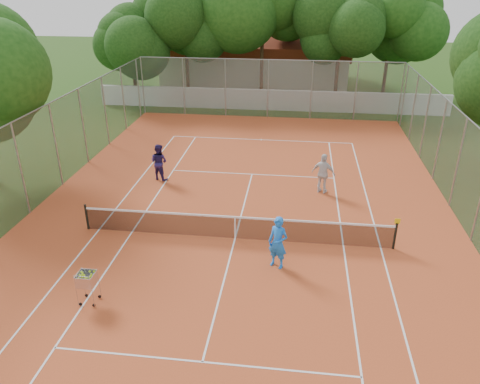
# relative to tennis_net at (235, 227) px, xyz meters

# --- Properties ---
(ground) EXTENTS (120.00, 120.00, 0.00)m
(ground) POSITION_rel_tennis_net_xyz_m (0.00, 0.00, -0.51)
(ground) COLOR #1E3B10
(ground) RESTS_ON ground
(court_pad) EXTENTS (18.00, 34.00, 0.02)m
(court_pad) POSITION_rel_tennis_net_xyz_m (0.00, 0.00, -0.50)
(court_pad) COLOR #BF4F25
(court_pad) RESTS_ON ground
(court_lines) EXTENTS (10.98, 23.78, 0.01)m
(court_lines) POSITION_rel_tennis_net_xyz_m (0.00, 0.00, -0.49)
(court_lines) COLOR white
(court_lines) RESTS_ON court_pad
(tennis_net) EXTENTS (11.88, 0.10, 0.98)m
(tennis_net) POSITION_rel_tennis_net_xyz_m (0.00, 0.00, 0.00)
(tennis_net) COLOR black
(tennis_net) RESTS_ON court_pad
(perimeter_fence) EXTENTS (18.00, 34.00, 4.00)m
(perimeter_fence) POSITION_rel_tennis_net_xyz_m (0.00, 0.00, 1.49)
(perimeter_fence) COLOR slate
(perimeter_fence) RESTS_ON ground
(boundary_wall) EXTENTS (26.00, 0.30, 1.50)m
(boundary_wall) POSITION_rel_tennis_net_xyz_m (0.00, 19.00, 0.24)
(boundary_wall) COLOR white
(boundary_wall) RESTS_ON ground
(clubhouse) EXTENTS (16.40, 9.00, 4.40)m
(clubhouse) POSITION_rel_tennis_net_xyz_m (-2.00, 29.00, 1.69)
(clubhouse) COLOR beige
(clubhouse) RESTS_ON ground
(tropical_trees) EXTENTS (29.00, 19.00, 10.00)m
(tropical_trees) POSITION_rel_tennis_net_xyz_m (0.00, 22.00, 4.49)
(tropical_trees) COLOR black
(tropical_trees) RESTS_ON ground
(player_near) EXTENTS (0.82, 0.70, 1.90)m
(player_near) POSITION_rel_tennis_net_xyz_m (1.71, -1.68, 0.46)
(player_near) COLOR #1C76F1
(player_near) RESTS_ON court_pad
(player_far_left) EXTENTS (1.07, 0.95, 1.81)m
(player_far_left) POSITION_rel_tennis_net_xyz_m (-4.47, 5.24, 0.42)
(player_far_left) COLOR #251B53
(player_far_left) RESTS_ON court_pad
(player_far_right) EXTENTS (1.20, 0.81, 1.89)m
(player_far_right) POSITION_rel_tennis_net_xyz_m (3.46, 4.67, 0.46)
(player_far_right) COLOR silver
(player_far_right) RESTS_ON court_pad
(ball_hopper) EXTENTS (0.69, 0.69, 1.16)m
(ball_hopper) POSITION_rel_tennis_net_xyz_m (-3.96, -4.39, 0.09)
(ball_hopper) COLOR silver
(ball_hopper) RESTS_ON court_pad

